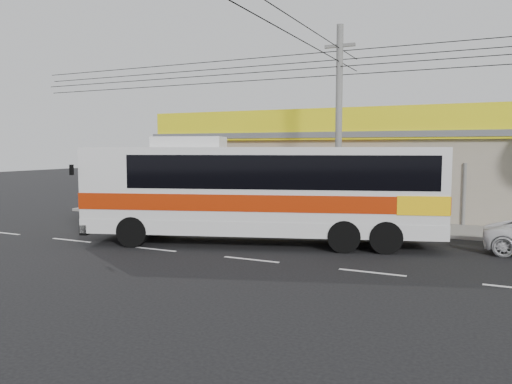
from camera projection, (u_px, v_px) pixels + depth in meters
ground at (280, 246)px, 18.79m from camera, size 120.00×120.00×0.00m
sidewalk at (328, 222)px, 24.19m from camera, size 30.00×3.20×0.15m
lane_markings at (251, 260)px, 16.54m from camera, size 50.00×0.12×0.01m
storefront_building at (356, 172)px, 28.97m from camera, size 22.60×9.20×5.70m
coach_bus at (266, 187)px, 19.06m from camera, size 13.59×6.82×4.12m
motorbike_red at (252, 207)px, 25.24m from camera, size 2.21×1.42×1.10m
motorbike_dark at (114, 198)px, 30.12m from camera, size 1.69×1.17×1.00m
utility_pole at (340, 62)px, 21.48m from camera, size 34.00×14.00×8.97m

